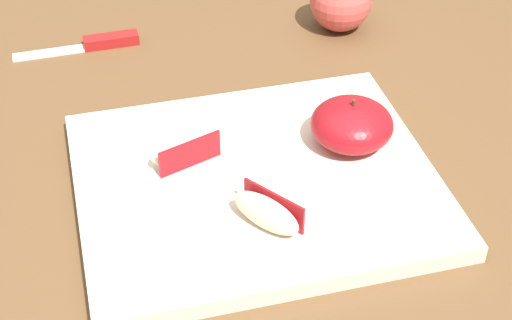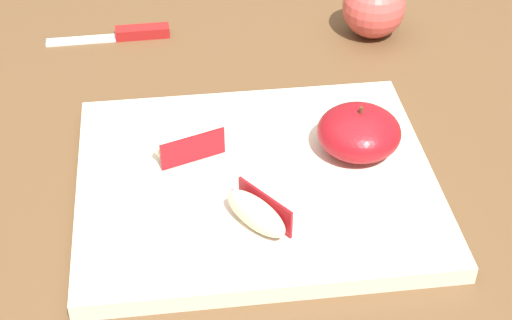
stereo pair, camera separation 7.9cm
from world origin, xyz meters
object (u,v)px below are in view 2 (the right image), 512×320
object	(u,v)px
apple_wedge_middle	(188,142)
apple_half_skin_up	(359,132)
paring_knife	(132,33)
apple_wedge_near_knife	(256,213)
whole_apple_pink_lady	(374,7)
cutting_board	(256,183)

from	to	relation	value
apple_wedge_middle	apple_half_skin_up	bearing A→B (deg)	-4.83
paring_knife	apple_wedge_near_knife	bearing A→B (deg)	-74.03
paring_knife	whole_apple_pink_lady	distance (m)	0.32
cutting_board	apple_wedge_near_knife	bearing A→B (deg)	-97.48
cutting_board	apple_wedge_near_knife	xyz separation A→B (m)	(-0.01, -0.07, 0.03)
apple_wedge_near_knife	whole_apple_pink_lady	xyz separation A→B (m)	(0.20, 0.36, 0.01)
apple_half_skin_up	whole_apple_pink_lady	distance (m)	0.28
apple_wedge_near_knife	apple_wedge_middle	bearing A→B (deg)	115.64
cutting_board	paring_knife	distance (m)	0.35
apple_wedge_middle	paring_knife	xyz separation A→B (m)	(-0.06, 0.28, -0.03)
apple_half_skin_up	apple_wedge_near_knife	size ratio (longest dim) A/B	1.18
cutting_board	whole_apple_pink_lady	distance (m)	0.35
apple_half_skin_up	apple_wedge_middle	distance (m)	0.17
apple_wedge_middle	apple_wedge_near_knife	bearing A→B (deg)	-64.36
whole_apple_pink_lady	apple_wedge_near_knife	bearing A→B (deg)	-118.71
cutting_board	apple_half_skin_up	distance (m)	0.12
whole_apple_pink_lady	paring_knife	bearing A→B (deg)	174.24
apple_half_skin_up	cutting_board	bearing A→B (deg)	-165.95
apple_half_skin_up	paring_knife	distance (m)	0.38
paring_knife	whole_apple_pink_lady	world-z (taller)	whole_apple_pink_lady
paring_knife	apple_half_skin_up	bearing A→B (deg)	-51.87
cutting_board	apple_wedge_middle	distance (m)	0.08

